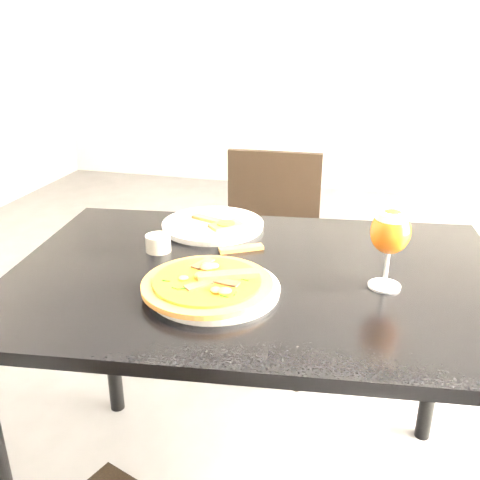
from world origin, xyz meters
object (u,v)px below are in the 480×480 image
(chair_far, at_px, (268,253))
(beer_glass, at_px, (390,232))
(dining_table, at_px, (257,304))
(pizza, at_px, (208,283))

(chair_far, height_order, beer_glass, beer_glass)
(dining_table, distance_m, pizza, 0.20)
(dining_table, xyz_separation_m, beer_glass, (0.30, -0.00, 0.22))
(pizza, xyz_separation_m, beer_glass, (0.38, 0.13, 0.11))
(chair_far, relative_size, beer_glass, 4.52)
(dining_table, xyz_separation_m, pizza, (-0.08, -0.13, 0.12))
(chair_far, bearing_deg, beer_glass, -62.83)
(dining_table, height_order, chair_far, chair_far)
(pizza, bearing_deg, chair_far, 92.78)
(chair_far, height_order, pizza, chair_far)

